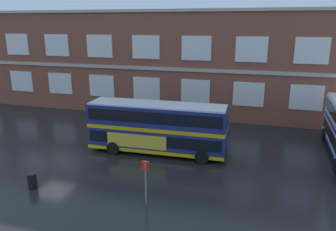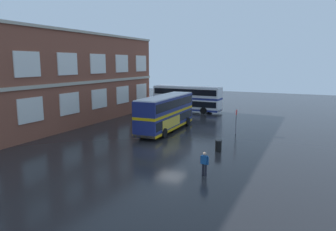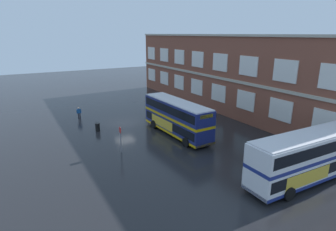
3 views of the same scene
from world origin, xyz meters
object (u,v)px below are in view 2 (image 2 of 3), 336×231
object	(u,v)px
bus_stand_flag	(236,119)
station_litter_bin	(218,146)
double_decker_middle	(187,98)
waiting_passenger	(204,163)
double_decker_near	(166,112)

from	to	relation	value
bus_stand_flag	station_litter_bin	xyz separation A→B (m)	(-7.59, -0.21, -1.12)
double_decker_middle	waiting_passenger	bearing A→B (deg)	-156.01
double_decker_near	waiting_passenger	distance (m)	14.91
double_decker_near	waiting_passenger	size ratio (longest dim) A/B	6.51
double_decker_middle	bus_stand_flag	xyz separation A→B (m)	(-12.80, -10.87, -0.51)
double_decker_near	waiting_passenger	xyz separation A→B (m)	(-12.05, -8.71, -1.22)
double_decker_near	bus_stand_flag	distance (m)	7.93
bus_stand_flag	station_litter_bin	size ratio (longest dim) A/B	2.62
double_decker_near	double_decker_middle	size ratio (longest dim) A/B	1.00
double_decker_middle	bus_stand_flag	distance (m)	16.80
bus_stand_flag	station_litter_bin	bearing A→B (deg)	-178.41
double_decker_near	waiting_passenger	world-z (taller)	double_decker_near
waiting_passenger	bus_stand_flag	size ratio (longest dim) A/B	0.63
double_decker_near	bus_stand_flag	xyz separation A→B (m)	(1.84, -7.70, -0.51)
waiting_passenger	bus_stand_flag	world-z (taller)	bus_stand_flag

